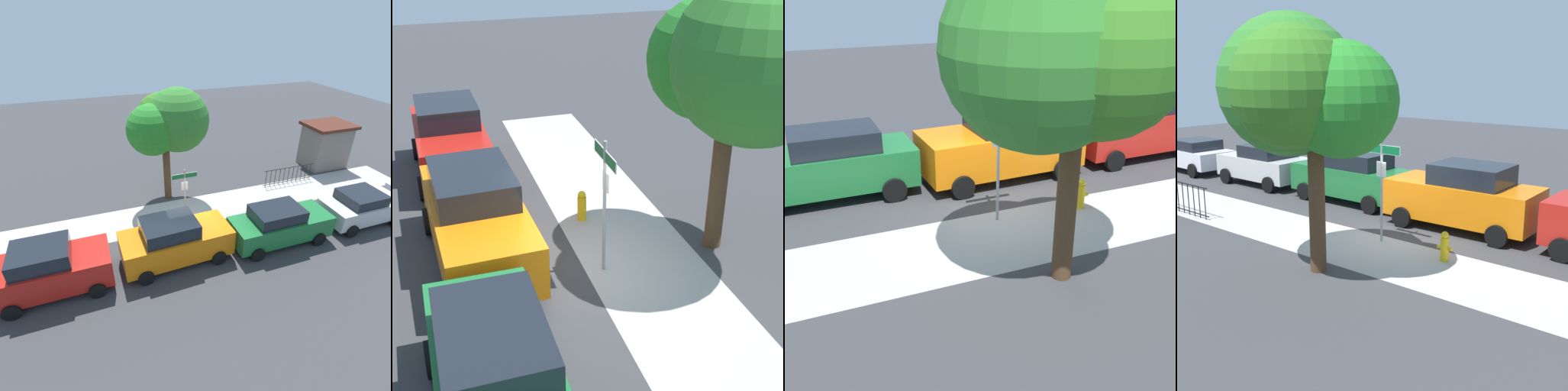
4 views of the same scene
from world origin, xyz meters
TOP-DOWN VIEW (x-y plane):
  - ground_plane at (0.00, 0.00)m, footprint 60.00×60.00m
  - sidewalk_strip at (2.00, 1.30)m, footprint 24.00×2.60m
  - street_sign at (-0.02, 0.40)m, footprint 1.25×0.07m
  - shade_tree at (-0.01, 3.29)m, footprint 4.37×3.58m
  - car_red at (-6.05, -2.14)m, footprint 4.22×2.11m
  - car_orange at (-1.25, -2.06)m, footprint 4.66×2.22m
  - car_green at (3.55, -2.44)m, footprint 4.61×1.96m
  - car_silver at (8.35, -2.38)m, footprint 4.04×2.14m
  - iron_fence at (7.30, 2.30)m, footprint 3.47×0.04m
  - utility_shed at (11.04, 3.80)m, footprint 3.00×2.44m
  - fire_hydrant at (-2.23, 0.60)m, footprint 0.42×0.22m

SIDE VIEW (x-z plane):
  - ground_plane at x=0.00m, z-range 0.00..0.00m
  - sidewalk_strip at x=2.00m, z-range 0.00..0.00m
  - fire_hydrant at x=-2.23m, z-range -0.01..0.77m
  - iron_fence at x=7.30m, z-range 0.02..1.09m
  - car_silver at x=8.35m, z-range 0.02..1.70m
  - car_green at x=3.55m, z-range 0.01..1.87m
  - car_orange at x=-1.25m, z-range 0.00..2.04m
  - car_red at x=-6.05m, z-range -0.01..2.07m
  - utility_shed at x=11.04m, z-range 0.03..2.99m
  - street_sign at x=-0.02m, z-range 0.55..3.50m
  - shade_tree at x=-0.01m, z-range 1.29..7.36m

